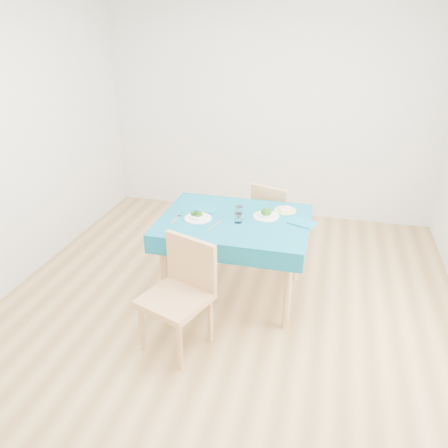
% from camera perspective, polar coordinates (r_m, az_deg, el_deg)
% --- Properties ---
extents(room_shell, '(4.02, 4.52, 2.73)m').
position_cam_1_polar(room_shell, '(3.22, -0.00, 8.02)').
color(room_shell, olive).
rests_on(room_shell, ground).
extents(table, '(1.25, 0.95, 0.76)m').
position_cam_1_polar(table, '(3.88, 1.31, -4.42)').
color(table, '#09536C').
rests_on(table, ground).
extents(chair_near, '(0.59, 0.61, 1.12)m').
position_cam_1_polar(chair_near, '(3.21, -6.52, -7.82)').
color(chair_near, tan).
rests_on(chair_near, ground).
extents(chair_far, '(0.50, 0.52, 0.95)m').
position_cam_1_polar(chair_far, '(4.45, 6.77, 0.92)').
color(chair_far, tan).
rests_on(chair_far, ground).
extents(bowl_near, '(0.23, 0.23, 0.07)m').
position_cam_1_polar(bowl_near, '(3.70, -3.42, 1.16)').
color(bowl_near, white).
rests_on(bowl_near, table).
extents(bowl_far, '(0.22, 0.22, 0.07)m').
position_cam_1_polar(bowl_far, '(3.74, 5.54, 1.39)').
color(bowl_far, white).
rests_on(bowl_far, table).
extents(fork_near, '(0.03, 0.18, 0.00)m').
position_cam_1_polar(fork_near, '(3.71, -6.38, 0.59)').
color(fork_near, silver).
rests_on(fork_near, table).
extents(knife_near, '(0.07, 0.22, 0.00)m').
position_cam_1_polar(knife_near, '(3.58, -1.25, -0.25)').
color(knife_near, silver).
rests_on(knife_near, table).
extents(fork_far, '(0.06, 0.18, 0.00)m').
position_cam_1_polar(fork_far, '(3.79, 2.42, 1.26)').
color(fork_far, silver).
rests_on(fork_far, table).
extents(knife_far, '(0.05, 0.21, 0.00)m').
position_cam_1_polar(knife_far, '(3.70, 9.65, 0.25)').
color(knife_far, silver).
rests_on(knife_far, table).
extents(napkin_near, '(0.21, 0.17, 0.01)m').
position_cam_1_polar(napkin_near, '(3.88, -2.34, 1.92)').
color(napkin_near, '#0E5E77').
rests_on(napkin_near, table).
extents(napkin_far, '(0.25, 0.22, 0.01)m').
position_cam_1_polar(napkin_far, '(3.68, 10.21, 0.16)').
color(napkin_far, '#0E5E77').
rests_on(napkin_far, table).
extents(tumbler_center, '(0.07, 0.07, 0.09)m').
position_cam_1_polar(tumbler_center, '(3.75, 1.99, 1.68)').
color(tumbler_center, white).
rests_on(tumbler_center, table).
extents(tumbler_side, '(0.06, 0.06, 0.08)m').
position_cam_1_polar(tumbler_side, '(3.63, 1.90, 0.80)').
color(tumbler_side, white).
rests_on(tumbler_side, table).
extents(side_plate, '(0.19, 0.19, 0.01)m').
position_cam_1_polar(side_plate, '(3.90, 8.00, 1.78)').
color(side_plate, '#C3D568').
rests_on(side_plate, table).
extents(bread_slice, '(0.15, 0.15, 0.02)m').
position_cam_1_polar(bread_slice, '(3.89, 8.01, 1.95)').
color(bread_slice, beige).
rests_on(bread_slice, side_plate).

